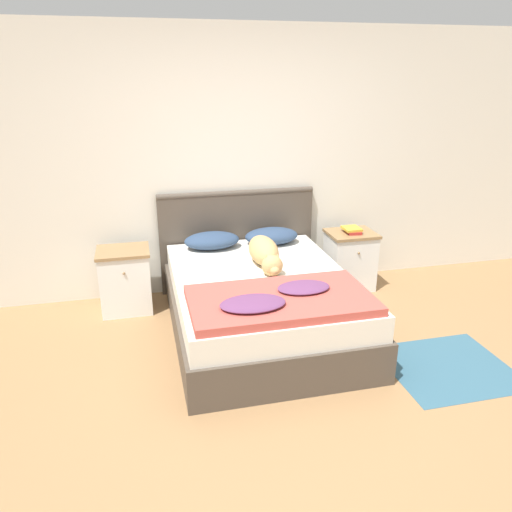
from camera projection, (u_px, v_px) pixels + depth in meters
name	position (u px, v px, depth m)	size (l,w,h in m)	color
ground_plane	(302.00, 406.00, 3.37)	(16.00, 16.00, 0.00)	#997047
wall_back	(237.00, 164.00, 4.87)	(9.00, 0.06, 2.55)	silver
bed	(261.00, 305.00, 4.23)	(1.48, 1.96, 0.53)	#4C4238
headboard	(237.00, 238.00, 5.05)	(1.56, 0.06, 1.03)	#4C4238
nightstand_left	(125.00, 280.00, 4.63)	(0.47, 0.41, 0.60)	white
nightstand_right	(350.00, 260.00, 5.13)	(0.47, 0.41, 0.60)	white
pillow_left	(212.00, 240.00, 4.75)	(0.53, 0.33, 0.16)	navy
pillow_right	(271.00, 236.00, 4.88)	(0.53, 0.33, 0.16)	navy
quilt	(279.00, 300.00, 3.60)	(1.33, 0.74, 0.11)	#BC4C42
dog	(265.00, 253.00, 4.33)	(0.24, 0.74, 0.24)	tan
book_stack	(352.00, 230.00, 5.00)	(0.17, 0.21, 0.05)	#AD2D28
rug	(448.00, 367.00, 3.81)	(0.92, 0.84, 0.00)	#335B70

